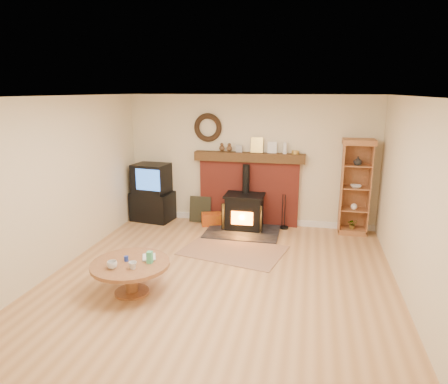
% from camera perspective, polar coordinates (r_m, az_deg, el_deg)
% --- Properties ---
extents(ground, '(5.50, 5.50, 0.00)m').
position_cam_1_polar(ground, '(5.89, -0.75, -12.70)').
color(ground, '#B37D4A').
rests_on(ground, ground).
extents(room_shell, '(5.02, 5.52, 2.61)m').
position_cam_1_polar(room_shell, '(5.43, -0.76, 4.15)').
color(room_shell, beige).
rests_on(room_shell, ground).
extents(chimney_breast, '(2.20, 0.22, 1.78)m').
position_cam_1_polar(chimney_breast, '(8.08, 3.56, 0.91)').
color(chimney_breast, '#9C3427').
rests_on(chimney_breast, ground).
extents(wood_stove, '(1.40, 1.00, 1.27)m').
position_cam_1_polar(wood_stove, '(7.83, 2.88, -3.00)').
color(wood_stove, black).
rests_on(wood_stove, ground).
extents(area_rug, '(1.88, 1.48, 0.01)m').
position_cam_1_polar(area_rug, '(6.93, 1.34, -8.33)').
color(area_rug, brown).
rests_on(area_rug, ground).
extents(tv_unit, '(0.89, 0.68, 1.20)m').
position_cam_1_polar(tv_unit, '(8.49, -10.22, -0.21)').
color(tv_unit, black).
rests_on(tv_unit, ground).
extents(curio_cabinet, '(0.58, 0.42, 1.81)m').
position_cam_1_polar(curio_cabinet, '(7.90, 18.23, 0.69)').
color(curio_cabinet, brown).
rests_on(curio_cabinet, ground).
extents(firelog_box, '(0.46, 0.37, 0.25)m').
position_cam_1_polar(firelog_box, '(8.15, -1.78, -3.90)').
color(firelog_box, '#CB7C09').
rests_on(firelog_box, ground).
extents(leaning_painting, '(0.45, 0.12, 0.54)m').
position_cam_1_polar(leaning_painting, '(8.32, -3.42, -2.49)').
color(leaning_painting, black).
rests_on(leaning_painting, ground).
extents(fire_tools, '(0.16, 0.16, 0.70)m').
position_cam_1_polar(fire_tools, '(8.04, 8.58, -4.47)').
color(fire_tools, black).
rests_on(fire_tools, ground).
extents(coffee_table, '(1.05, 1.05, 0.61)m').
position_cam_1_polar(coffee_table, '(5.58, -13.22, -10.58)').
color(coffee_table, brown).
rests_on(coffee_table, ground).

